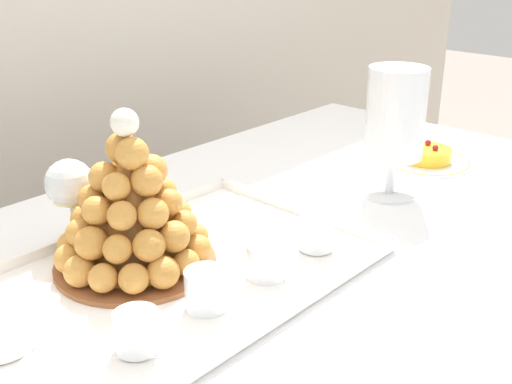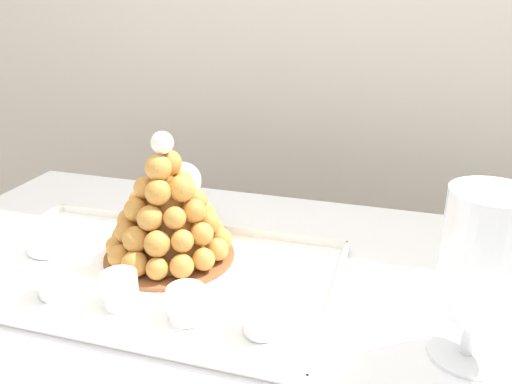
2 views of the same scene
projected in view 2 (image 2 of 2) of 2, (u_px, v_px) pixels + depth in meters
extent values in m
cylinder|color=brown|center=(75.00, 303.00, 1.56)|extent=(0.04, 0.04, 0.73)
cube|color=brown|center=(278.00, 315.00, 0.88)|extent=(1.58, 0.91, 0.02)
cube|color=white|center=(278.00, 309.00, 0.87)|extent=(1.64, 0.97, 0.00)
cube|color=white|center=(323.00, 267.00, 1.37)|extent=(1.64, 0.01, 0.37)
cube|color=white|center=(151.00, 275.00, 0.96)|extent=(0.68, 0.41, 0.01)
cube|color=white|center=(88.00, 336.00, 0.78)|extent=(0.68, 0.01, 0.02)
cube|color=white|center=(194.00, 225.00, 1.14)|extent=(0.68, 0.01, 0.02)
cube|color=white|center=(1.00, 245.00, 1.05)|extent=(0.01, 0.41, 0.02)
cube|color=white|center=(332.00, 299.00, 0.87)|extent=(0.01, 0.41, 0.02)
cylinder|color=white|center=(151.00, 273.00, 0.96)|extent=(0.38, 0.38, 0.00)
cylinder|color=brown|center=(170.00, 255.00, 1.02)|extent=(0.25, 0.25, 0.01)
cone|color=#B07131|center=(167.00, 207.00, 0.98)|extent=(0.17, 0.17, 0.20)
sphere|color=gold|center=(217.00, 250.00, 0.98)|extent=(0.04, 0.04, 0.04)
sphere|color=#CD8B3B|center=(220.00, 240.00, 1.02)|extent=(0.05, 0.05, 0.05)
sphere|color=gold|center=(213.00, 230.00, 1.06)|extent=(0.05, 0.05, 0.05)
sphere|color=gold|center=(199.00, 224.00, 1.09)|extent=(0.04, 0.04, 0.04)
sphere|color=gold|center=(180.00, 221.00, 1.10)|extent=(0.05, 0.05, 0.05)
sphere|color=gold|center=(159.00, 223.00, 1.09)|extent=(0.05, 0.05, 0.05)
sphere|color=gold|center=(139.00, 228.00, 1.07)|extent=(0.05, 0.05, 0.05)
sphere|color=gold|center=(124.00, 236.00, 1.03)|extent=(0.05, 0.05, 0.05)
sphere|color=gold|center=(117.00, 246.00, 0.99)|extent=(0.04, 0.04, 0.04)
sphere|color=#CE8B3B|center=(120.00, 256.00, 0.95)|extent=(0.04, 0.04, 0.04)
sphere|color=gold|center=(134.00, 265.00, 0.93)|extent=(0.05, 0.05, 0.05)
sphere|color=gold|center=(157.00, 269.00, 0.91)|extent=(0.04, 0.04, 0.04)
sphere|color=gold|center=(182.00, 266.00, 0.92)|extent=(0.04, 0.04, 0.04)
sphere|color=gold|center=(204.00, 259.00, 0.94)|extent=(0.04, 0.04, 0.04)
sphere|color=#CE8B3C|center=(209.00, 223.00, 1.00)|extent=(0.04, 0.04, 0.04)
sphere|color=gold|center=(203.00, 214.00, 1.03)|extent=(0.05, 0.05, 0.05)
sphere|color=gold|center=(187.00, 208.00, 1.06)|extent=(0.05, 0.05, 0.05)
sphere|color=gold|center=(166.00, 208.00, 1.06)|extent=(0.05, 0.05, 0.05)
sphere|color=gold|center=(145.00, 213.00, 1.04)|extent=(0.04, 0.04, 0.04)
sphere|color=#CC893A|center=(130.00, 221.00, 1.01)|extent=(0.05, 0.05, 0.05)
sphere|color=#CE8B3B|center=(126.00, 231.00, 0.97)|extent=(0.04, 0.04, 0.04)
sphere|color=#CD8A3B|center=(136.00, 239.00, 0.93)|extent=(0.05, 0.05, 0.05)
sphere|color=gold|center=(157.00, 244.00, 0.92)|extent=(0.05, 0.05, 0.05)
sphere|color=gold|center=(182.00, 241.00, 0.93)|extent=(0.04, 0.04, 0.04)
sphere|color=gold|center=(202.00, 234.00, 0.96)|extent=(0.04, 0.04, 0.04)
sphere|color=#CE8B3B|center=(196.00, 201.00, 1.00)|extent=(0.05, 0.05, 0.05)
sphere|color=#CC893A|center=(182.00, 194.00, 1.03)|extent=(0.04, 0.04, 0.04)
sphere|color=#CC893A|center=(159.00, 194.00, 1.03)|extent=(0.05, 0.05, 0.05)
sphere|color=gold|center=(140.00, 200.00, 1.00)|extent=(0.04, 0.04, 0.04)
sphere|color=gold|center=(136.00, 209.00, 0.95)|extent=(0.04, 0.04, 0.04)
sphere|color=gold|center=(150.00, 218.00, 0.93)|extent=(0.05, 0.05, 0.05)
sphere|color=gold|center=(175.00, 218.00, 0.93)|extent=(0.04, 0.04, 0.04)
sphere|color=#CE8B3B|center=(194.00, 211.00, 0.96)|extent=(0.05, 0.05, 0.05)
sphere|color=#CE8C3C|center=(182.00, 181.00, 0.99)|extent=(0.04, 0.04, 0.04)
sphere|color=gold|center=(160.00, 180.00, 0.99)|extent=(0.05, 0.05, 0.05)
sphere|color=gold|center=(145.00, 188.00, 0.96)|extent=(0.04, 0.04, 0.04)
sphere|color=#CD8B3B|center=(158.00, 192.00, 0.93)|extent=(0.05, 0.05, 0.05)
sphere|color=gold|center=(181.00, 189.00, 0.94)|extent=(0.05, 0.05, 0.05)
sphere|color=#CE8B3C|center=(169.00, 163.00, 0.96)|extent=(0.05, 0.05, 0.05)
sphere|color=gold|center=(158.00, 168.00, 0.93)|extent=(0.05, 0.05, 0.05)
sphere|color=white|center=(162.00, 143.00, 0.93)|extent=(0.04, 0.04, 0.04)
cylinder|color=silver|center=(55.00, 281.00, 0.89)|extent=(0.06, 0.06, 0.05)
cylinder|color=gold|center=(56.00, 288.00, 0.89)|extent=(0.05, 0.05, 0.02)
cylinder|color=#EAC166|center=(55.00, 279.00, 0.89)|extent=(0.05, 0.05, 0.02)
sphere|color=brown|center=(55.00, 270.00, 0.89)|extent=(0.02, 0.02, 0.02)
cylinder|color=silver|center=(120.00, 289.00, 0.86)|extent=(0.06, 0.06, 0.06)
cylinder|color=brown|center=(121.00, 297.00, 0.86)|extent=(0.06, 0.06, 0.02)
cylinder|color=#8C603D|center=(120.00, 287.00, 0.86)|extent=(0.06, 0.06, 0.02)
sphere|color=brown|center=(114.00, 279.00, 0.85)|extent=(0.02, 0.02, 0.02)
cylinder|color=silver|center=(186.00, 303.00, 0.82)|extent=(0.06, 0.06, 0.05)
cylinder|color=#F4EAC6|center=(187.00, 311.00, 0.83)|extent=(0.06, 0.06, 0.02)
cylinder|color=white|center=(186.00, 301.00, 0.82)|extent=(0.06, 0.06, 0.02)
sphere|color=brown|center=(179.00, 296.00, 0.81)|extent=(0.02, 0.02, 0.02)
cylinder|color=silver|center=(262.00, 317.00, 0.79)|extent=(0.06, 0.06, 0.05)
cylinder|color=#F4EAC6|center=(262.00, 325.00, 0.79)|extent=(0.05, 0.05, 0.02)
cylinder|color=white|center=(262.00, 314.00, 0.79)|extent=(0.05, 0.05, 0.02)
sphere|color=brown|center=(261.00, 309.00, 0.78)|extent=(0.02, 0.02, 0.02)
cylinder|color=white|center=(52.00, 244.00, 1.05)|extent=(0.10, 0.10, 0.02)
cylinder|color=#F2CC59|center=(51.00, 240.00, 1.04)|extent=(0.09, 0.09, 0.00)
cylinder|color=white|center=(466.00, 354.00, 0.76)|extent=(0.11, 0.11, 0.01)
cylinder|color=white|center=(470.00, 330.00, 0.74)|extent=(0.02, 0.02, 0.08)
cylinder|color=white|center=(484.00, 252.00, 0.70)|extent=(0.12, 0.12, 0.18)
cylinder|color=#F9A54C|center=(483.00, 298.00, 0.72)|extent=(0.05, 0.04, 0.05)
cylinder|color=#F9A54C|center=(465.00, 292.00, 0.74)|extent=(0.04, 0.04, 0.03)
cylinder|color=yellow|center=(473.00, 302.00, 0.71)|extent=(0.05, 0.05, 0.05)
cylinder|color=brown|center=(492.00, 283.00, 0.72)|extent=(0.04, 0.04, 0.05)
cylinder|color=pink|center=(463.00, 280.00, 0.73)|extent=(0.05, 0.05, 0.04)
cylinder|color=pink|center=(481.00, 291.00, 0.71)|extent=(0.05, 0.04, 0.04)
cylinder|color=pink|center=(486.00, 272.00, 0.72)|extent=(0.05, 0.04, 0.04)
cylinder|color=pink|center=(460.00, 276.00, 0.71)|extent=(0.06, 0.04, 0.06)
cylinder|color=pink|center=(495.00, 284.00, 0.69)|extent=(0.05, 0.05, 0.05)
cylinder|color=#E54C47|center=(474.00, 256.00, 0.72)|extent=(0.05, 0.04, 0.05)
cylinder|color=pink|center=(468.00, 265.00, 0.70)|extent=(0.04, 0.04, 0.04)
cylinder|color=pink|center=(488.00, 270.00, 0.69)|extent=(0.05, 0.05, 0.04)
cylinder|color=yellow|center=(500.00, 266.00, 0.70)|extent=(0.04, 0.04, 0.04)
cylinder|color=yellow|center=(477.00, 248.00, 0.70)|extent=(0.04, 0.04, 0.04)
cylinder|color=pink|center=(476.00, 256.00, 0.68)|extent=(0.04, 0.04, 0.02)
cylinder|color=pink|center=(498.00, 257.00, 0.68)|extent=(0.06, 0.04, 0.06)
cylinder|color=#9ED860|center=(490.00, 251.00, 0.70)|extent=(0.05, 0.04, 0.05)
cylinder|color=brown|center=(477.00, 237.00, 0.70)|extent=(0.05, 0.04, 0.05)
cylinder|color=#F9A54C|center=(484.00, 243.00, 0.68)|extent=(0.06, 0.04, 0.06)
cylinder|color=#72B2E0|center=(512.00, 245.00, 0.67)|extent=(0.05, 0.04, 0.05)
cylinder|color=brown|center=(483.00, 233.00, 0.71)|extent=(0.04, 0.05, 0.03)
cylinder|color=#D199D8|center=(465.00, 227.00, 0.68)|extent=(0.04, 0.04, 0.03)
cylinder|color=#9ED860|center=(497.00, 233.00, 0.67)|extent=(0.04, 0.04, 0.04)
cylinder|color=yellow|center=(503.00, 228.00, 0.68)|extent=(0.06, 0.04, 0.06)
cylinder|color=brown|center=(474.00, 219.00, 0.71)|extent=(0.05, 0.04, 0.05)
cylinder|color=#E54C47|center=(489.00, 220.00, 0.66)|extent=(0.04, 0.04, 0.04)
cylinder|color=yellow|center=(500.00, 216.00, 0.67)|extent=(0.04, 0.04, 0.03)
cylinder|color=#E54C47|center=(483.00, 211.00, 0.68)|extent=(0.04, 0.04, 0.05)
cylinder|color=silver|center=(186.00, 231.00, 1.14)|extent=(0.06, 0.06, 0.00)
cylinder|color=silver|center=(185.00, 213.00, 1.13)|extent=(0.01, 0.01, 0.08)
sphere|color=silver|center=(183.00, 181.00, 1.10)|extent=(0.08, 0.08, 0.08)
cylinder|color=#EAE08C|center=(183.00, 187.00, 1.10)|extent=(0.06, 0.06, 0.03)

